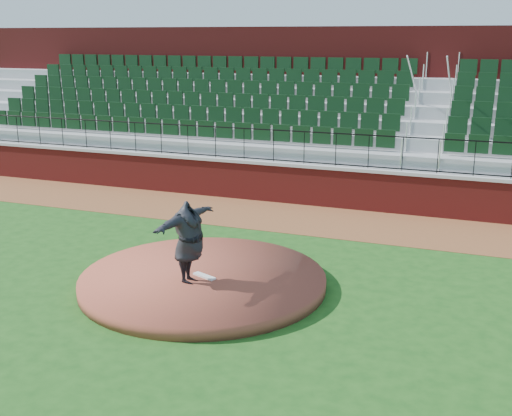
{
  "coord_description": "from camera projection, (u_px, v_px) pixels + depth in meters",
  "views": [
    {
      "loc": [
        5.1,
        -11.82,
        5.16
      ],
      "look_at": [
        0.0,
        1.5,
        1.3
      ],
      "focal_mm": 44.79,
      "sensor_mm": 36.0,
      "label": 1
    }
  ],
  "objects": [
    {
      "name": "wall_railing",
      "position": [
        320.0,
        149.0,
        19.61
      ],
      "size": [
        34.0,
        0.05,
        1.0
      ],
      "primitive_type": null,
      "color": "black",
      "rests_on": "wall_cap"
    },
    {
      "name": "pitchers_mound",
      "position": [
        203.0,
        280.0,
        13.58
      ],
      "size": [
        5.22,
        5.22,
        0.25
      ],
      "primitive_type": "cylinder",
      "color": "brown",
      "rests_on": "ground"
    },
    {
      "name": "wall_cap",
      "position": [
        319.0,
        166.0,
        19.75
      ],
      "size": [
        34.0,
        0.45,
        0.1
      ],
      "primitive_type": "cube",
      "color": "#B7B7B7",
      "rests_on": "field_wall"
    },
    {
      "name": "ground",
      "position": [
        231.0,
        283.0,
        13.77
      ],
      "size": [
        90.0,
        90.0,
        0.0
      ],
      "primitive_type": "plane",
      "color": "#194914",
      "rests_on": "ground"
    },
    {
      "name": "warning_track",
      "position": [
        304.0,
        218.0,
        18.63
      ],
      "size": [
        34.0,
        3.2,
        0.01
      ],
      "primitive_type": "cube",
      "color": "brown",
      "rests_on": "ground"
    },
    {
      "name": "pitching_rubber",
      "position": [
        204.0,
        276.0,
        13.42
      ],
      "size": [
        0.58,
        0.34,
        0.04
      ],
      "primitive_type": "cube",
      "rotation": [
        0.0,
        0.0,
        -0.38
      ],
      "color": "white",
      "rests_on": "pitchers_mound"
    },
    {
      "name": "field_wall",
      "position": [
        319.0,
        187.0,
        19.92
      ],
      "size": [
        34.0,
        0.35,
        1.2
      ],
      "primitive_type": "cube",
      "color": "maroon",
      "rests_on": "ground"
    },
    {
      "name": "concourse_wall",
      "position": [
        359.0,
        101.0,
        24.34
      ],
      "size": [
        34.0,
        0.5,
        5.5
      ],
      "primitive_type": "cube",
      "color": "maroon",
      "rests_on": "ground"
    },
    {
      "name": "pitcher",
      "position": [
        189.0,
        242.0,
        12.94
      ],
      "size": [
        0.76,
        2.16,
        1.72
      ],
      "primitive_type": "imported",
      "rotation": [
        0.0,
        0.0,
        1.48
      ],
      "color": "black",
      "rests_on": "pitchers_mound"
    },
    {
      "name": "seating_stands",
      "position": [
        341.0,
        122.0,
        21.93
      ],
      "size": [
        34.0,
        5.1,
        4.6
      ],
      "primitive_type": null,
      "color": "gray",
      "rests_on": "ground"
    }
  ]
}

